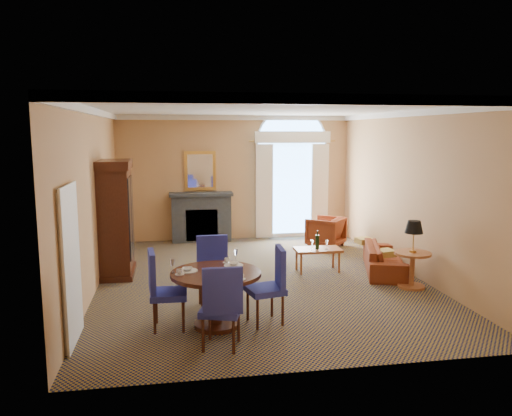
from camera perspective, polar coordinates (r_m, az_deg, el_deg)
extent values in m
plane|color=#14183F|center=(9.63, 0.51, -8.12)|extent=(7.50, 7.50, 0.00)
cube|color=tan|center=(12.98, -2.42, 3.45)|extent=(6.00, 0.04, 3.20)
cube|color=tan|center=(9.25, -18.10, 0.90)|extent=(0.04, 7.50, 3.20)
cube|color=tan|center=(10.26, 17.26, 1.67)|extent=(0.04, 7.50, 3.20)
cube|color=silver|center=(9.23, 0.53, 11.27)|extent=(6.00, 7.50, 0.04)
cube|color=white|center=(9.22, 0.53, 10.90)|extent=(6.00, 7.50, 0.12)
cube|color=white|center=(7.03, -20.37, -6.34)|extent=(0.08, 0.90, 2.06)
cube|color=#383D43|center=(12.83, -6.26, -1.16)|extent=(1.50, 0.40, 1.20)
cube|color=#383D43|center=(12.71, -6.30, 1.66)|extent=(1.60, 0.46, 0.08)
cube|color=gold|center=(12.85, -6.40, 4.25)|extent=(0.80, 0.04, 1.00)
cube|color=silver|center=(12.83, -6.39, 4.24)|extent=(0.64, 0.02, 0.84)
cube|color=white|center=(13.27, 4.05, 2.04)|extent=(1.90, 0.04, 2.50)
cube|color=#98CBFF|center=(13.26, 4.06, 2.03)|extent=(1.70, 0.02, 2.30)
cylinder|color=white|center=(13.18, 4.10, 7.44)|extent=(1.90, 0.04, 1.90)
cube|color=#EFE2CB|center=(13.00, 0.96, 1.92)|extent=(0.45, 0.06, 2.45)
cube|color=#EFE2CB|center=(13.35, 7.30, 2.03)|extent=(0.45, 0.06, 2.45)
cube|color=#EFE2CB|center=(13.06, 4.24, 8.08)|extent=(2.00, 0.08, 0.30)
cube|color=#33150B|center=(10.06, -15.74, -1.61)|extent=(0.57, 1.04, 2.09)
cube|color=#33150B|center=(9.93, -16.01, 4.80)|extent=(0.65, 1.15, 0.17)
cube|color=#33150B|center=(10.28, -15.51, -7.05)|extent=(0.65, 1.15, 0.10)
cylinder|color=#33150B|center=(7.18, -4.61, -7.50)|extent=(1.30, 1.30, 0.05)
cylinder|color=#33150B|center=(7.30, -4.57, -10.57)|extent=(0.17, 0.17, 0.76)
cylinder|color=#33150B|center=(7.42, -4.53, -13.11)|extent=(0.65, 0.65, 0.06)
cylinder|color=white|center=(7.47, -2.58, -6.55)|extent=(0.29, 0.29, 0.01)
imported|color=white|center=(7.47, -2.58, -6.37)|extent=(0.15, 0.15, 0.04)
imported|color=white|center=(7.63, -3.33, -5.96)|extent=(0.09, 0.09, 0.07)
cylinder|color=white|center=(7.25, -7.83, -7.11)|extent=(0.29, 0.29, 0.01)
imported|color=white|center=(7.24, -7.84, -6.93)|extent=(0.15, 0.15, 0.04)
imported|color=white|center=(7.08, -8.73, -7.20)|extent=(0.09, 0.09, 0.07)
cylinder|color=white|center=(6.80, -3.41, -8.12)|extent=(0.29, 0.29, 0.01)
imported|color=white|center=(6.79, -3.41, -7.92)|extent=(0.15, 0.15, 0.04)
imported|color=white|center=(6.79, -1.75, -7.81)|extent=(0.09, 0.09, 0.07)
cube|color=navy|center=(8.03, -4.92, -7.85)|extent=(0.52, 0.52, 0.09)
cube|color=navy|center=(8.17, -5.03, -5.19)|extent=(0.50, 0.09, 0.60)
cylinder|color=#33150B|center=(8.33, -3.71, -9.20)|extent=(0.04, 0.04, 0.46)
cylinder|color=#33150B|center=(8.28, -6.43, -9.34)|extent=(0.04, 0.04, 0.46)
cylinder|color=#33150B|center=(7.96, -3.29, -10.06)|extent=(0.04, 0.04, 0.46)
cylinder|color=#33150B|center=(7.91, -6.14, -10.21)|extent=(0.04, 0.04, 0.46)
cube|color=navy|center=(6.61, -4.02, -11.55)|extent=(0.63, 0.63, 0.09)
cube|color=navy|center=(6.29, -3.84, -9.46)|extent=(0.50, 0.08, 0.60)
cylinder|color=#33150B|center=(6.57, -6.07, -14.26)|extent=(0.04, 0.04, 0.46)
cylinder|color=#33150B|center=(6.50, -2.58, -14.49)|extent=(0.04, 0.04, 0.46)
cylinder|color=#33150B|center=(6.92, -5.30, -13.01)|extent=(0.04, 0.04, 0.46)
cylinder|color=#33150B|center=(6.85, -2.01, -13.21)|extent=(0.04, 0.04, 0.46)
cube|color=navy|center=(7.38, 1.04, -9.34)|extent=(0.59, 0.59, 0.09)
cube|color=navy|center=(7.33, 2.80, -6.79)|extent=(0.09, 0.50, 0.60)
cylinder|color=#33150B|center=(7.37, 3.07, -11.61)|extent=(0.04, 0.04, 0.46)
cylinder|color=#33150B|center=(7.71, 1.83, -10.68)|extent=(0.04, 0.04, 0.46)
cylinder|color=#33150B|center=(7.23, 0.17, -12.03)|extent=(0.04, 0.04, 0.46)
cylinder|color=#33150B|center=(7.57, -0.95, -11.05)|extent=(0.04, 0.04, 0.46)
cube|color=navy|center=(7.30, -9.92, -9.68)|extent=(0.52, 0.52, 0.09)
cube|color=navy|center=(7.23, -11.81, -7.19)|extent=(0.12, 0.51, 0.60)
cylinder|color=#33150B|center=(7.58, -11.32, -11.18)|extent=(0.04, 0.04, 0.46)
cylinder|color=#33150B|center=(7.22, -11.51, -12.24)|extent=(0.04, 0.04, 0.46)
cylinder|color=#33150B|center=(7.57, -8.29, -11.15)|extent=(0.04, 0.04, 0.46)
cylinder|color=#33150B|center=(7.20, -8.32, -12.21)|extent=(0.04, 0.04, 0.46)
imported|color=maroon|center=(10.37, 14.50, -5.61)|extent=(1.28, 2.00, 0.55)
imported|color=maroon|center=(12.32, 7.96, -2.71)|extent=(1.12, 1.12, 0.73)
cube|color=#AD5F33|center=(10.13, 7.08, -4.76)|extent=(0.93, 0.52, 0.05)
cylinder|color=#AD5F33|center=(9.91, 5.19, -6.43)|extent=(0.05, 0.05, 0.41)
cylinder|color=#AD5F33|center=(10.13, 9.48, -6.18)|extent=(0.05, 0.05, 0.41)
cylinder|color=#AD5F33|center=(10.25, 4.66, -5.91)|extent=(0.05, 0.05, 0.41)
cylinder|color=#AD5F33|center=(10.47, 8.82, -5.67)|extent=(0.05, 0.05, 0.41)
cylinder|color=#AD5F33|center=(9.39, 17.48, -4.97)|extent=(0.65, 0.65, 0.04)
cylinder|color=#AD5F33|center=(9.47, 17.38, -6.89)|extent=(0.09, 0.09, 0.61)
cylinder|color=#AD5F33|center=(9.55, 17.31, -8.53)|extent=(0.48, 0.48, 0.04)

